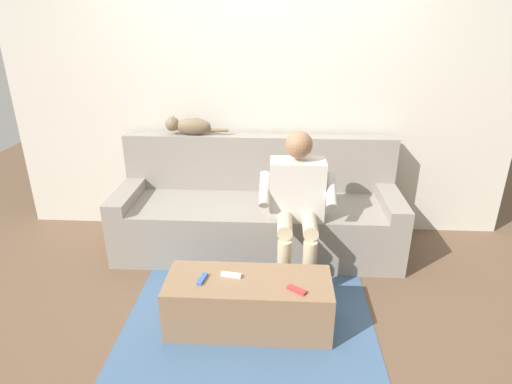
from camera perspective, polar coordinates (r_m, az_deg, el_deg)
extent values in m
plane|color=brown|center=(3.24, -0.53, -13.66)|extent=(8.00, 8.00, 0.00)
cube|color=beige|center=(3.81, 0.58, 14.73)|extent=(4.48, 0.06, 2.79)
cube|color=gray|center=(3.63, 0.08, -5.12)|extent=(2.04, 0.62, 0.46)
cube|color=gray|center=(3.87, 0.40, 0.75)|extent=(2.37, 0.15, 0.95)
cube|color=gray|center=(3.72, 17.36, -4.65)|extent=(0.17, 0.62, 0.56)
cube|color=gray|center=(3.82, -16.70, -3.79)|extent=(0.17, 0.62, 0.56)
cube|color=#8C6B4C|center=(2.88, -0.98, -14.57)|extent=(1.06, 0.41, 0.36)
cube|color=beige|center=(3.25, 5.51, 0.33)|extent=(0.41, 0.23, 0.47)
sphere|color=#936B4C|center=(3.14, 5.75, 6.31)|extent=(0.20, 0.20, 0.20)
cylinder|color=#C6B793|center=(3.16, 7.13, -4.03)|extent=(0.11, 0.39, 0.11)
cylinder|color=#C6B793|center=(3.15, 3.86, -3.97)|extent=(0.11, 0.39, 0.11)
cylinder|color=#C6B793|center=(3.13, 7.09, -10.26)|extent=(0.10, 0.10, 0.46)
cylinder|color=#C6B793|center=(3.12, 3.74, -10.22)|extent=(0.10, 0.10, 0.46)
cylinder|color=beige|center=(3.19, 9.97, 0.19)|extent=(0.08, 0.27, 0.22)
cylinder|color=beige|center=(3.17, 1.15, 0.39)|extent=(0.08, 0.27, 0.22)
ellipsoid|color=#756047|center=(3.78, -8.39, 8.64)|extent=(0.31, 0.13, 0.15)
sphere|color=#756047|center=(3.81, -11.09, 8.88)|extent=(0.12, 0.12, 0.12)
cone|color=#756047|center=(3.83, -10.94, 9.71)|extent=(0.04, 0.04, 0.04)
cone|color=#756047|center=(3.77, -11.16, 9.50)|extent=(0.04, 0.04, 0.04)
cylinder|color=#756047|center=(3.75, -5.10, 8.22)|extent=(0.18, 0.03, 0.03)
cube|color=#B73333|center=(2.68, 5.45, -12.85)|extent=(0.13, 0.10, 0.02)
cube|color=white|center=(2.80, -3.33, -10.98)|extent=(0.14, 0.05, 0.02)
cube|color=#3860B7|center=(2.79, -7.18, -11.43)|extent=(0.05, 0.12, 0.02)
cube|color=#426084|center=(3.08, -0.79, -15.79)|extent=(1.66, 1.33, 0.01)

